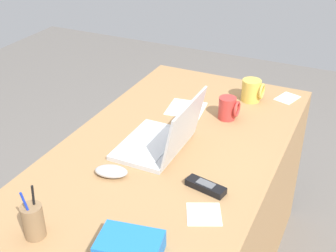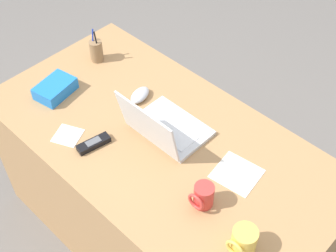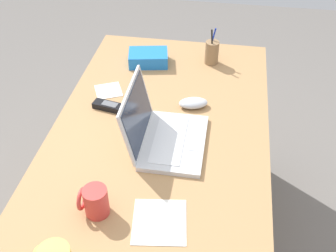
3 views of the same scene
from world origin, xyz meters
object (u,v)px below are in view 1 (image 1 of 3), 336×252
at_px(cordless_phone, 206,186).
at_px(snack_bag, 130,247).
at_px(computer_mouse, 111,171).
at_px(pen_holder, 33,221).
at_px(laptop, 163,138).
at_px(coffee_mug_white, 228,108).
at_px(coffee_mug_tall, 252,90).

relative_size(cordless_phone, snack_bag, 0.83).
relative_size(computer_mouse, cordless_phone, 0.80).
relative_size(cordless_phone, pen_holder, 0.84).
distance_m(laptop, computer_mouse, 0.25).
xyz_separation_m(cordless_phone, pen_holder, (0.41, -0.37, 0.04)).
xyz_separation_m(laptop, pen_holder, (0.58, -0.13, 0.01)).
distance_m(cordless_phone, snack_bag, 0.37).
relative_size(coffee_mug_white, cordless_phone, 0.67).
height_order(coffee_mug_white, cordless_phone, coffee_mug_white).
relative_size(computer_mouse, coffee_mug_white, 1.19).
xyz_separation_m(laptop, coffee_mug_tall, (-0.54, 0.19, 0.00)).
distance_m(coffee_mug_tall, cordless_phone, 0.71).
xyz_separation_m(coffee_mug_tall, snack_bag, (1.07, -0.03, -0.02)).
distance_m(coffee_mug_white, pen_holder, 0.95).
bearing_deg(coffee_mug_white, computer_mouse, -22.02).
xyz_separation_m(coffee_mug_white, pen_holder, (0.91, -0.27, 0.01)).
distance_m(computer_mouse, coffee_mug_white, 0.61).
xyz_separation_m(computer_mouse, snack_bag, (0.29, 0.24, 0.01)).
distance_m(computer_mouse, cordless_phone, 0.33).
bearing_deg(laptop, cordless_phone, 55.26).
bearing_deg(computer_mouse, snack_bag, 24.60).
height_order(cordless_phone, pen_holder, pen_holder).
xyz_separation_m(computer_mouse, cordless_phone, (-0.07, 0.32, -0.01)).
bearing_deg(pen_holder, coffee_mug_white, 163.31).
height_order(coffee_mug_tall, snack_bag, coffee_mug_tall).
height_order(computer_mouse, snack_bag, snack_bag).
bearing_deg(laptop, snack_bag, 16.48).
distance_m(coffee_mug_white, cordless_phone, 0.51).
height_order(computer_mouse, coffee_mug_white, coffee_mug_white).
bearing_deg(snack_bag, coffee_mug_tall, 178.36).
relative_size(laptop, coffee_mug_white, 3.20).
relative_size(laptop, pen_holder, 1.80).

